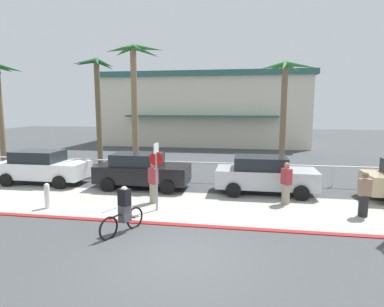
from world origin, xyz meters
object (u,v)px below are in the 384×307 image
object	(u,v)px
palm_tree_1	(97,88)
pedestrian_2	(364,196)
palm_tree_3	(285,89)
pedestrian_0	(286,185)
palm_tree_2	(135,78)
pedestrian_1	(153,184)
car_white_0	(42,167)
bollard_1	(47,195)
car_silver_2	(265,175)
stop_sign_bike_lane	(156,167)
car_black_1	(142,170)
cyclist_black_0	(124,211)

from	to	relation	value
palm_tree_1	pedestrian_2	xyz separation A→B (m)	(13.97, -8.41, -4.34)
palm_tree_3	pedestrian_0	bearing A→B (deg)	-95.07
palm_tree_2	pedestrian_1	size ratio (longest dim) A/B	4.40
palm_tree_3	pedestrian_1	size ratio (longest dim) A/B	3.86
palm_tree_2	car_white_0	xyz separation A→B (m)	(-3.67, -3.86, -4.70)
bollard_1	palm_tree_3	world-z (taller)	palm_tree_3
palm_tree_1	pedestrian_0	bearing A→B (deg)	-32.64
palm_tree_3	car_silver_2	distance (m)	7.12
palm_tree_2	car_white_0	size ratio (longest dim) A/B	1.70
stop_sign_bike_lane	pedestrian_1	world-z (taller)	stop_sign_bike_lane
pedestrian_0	pedestrian_1	size ratio (longest dim) A/B	1.01
palm_tree_3	car_white_0	bearing A→B (deg)	-155.84
car_black_1	car_white_0	bearing A→B (deg)	179.11
palm_tree_2	pedestrian_1	distance (m)	8.32
palm_tree_1	bollard_1	bearing A→B (deg)	-76.23
bollard_1	pedestrian_2	size ratio (longest dim) A/B	0.61
palm_tree_3	car_white_0	distance (m)	14.21
palm_tree_2	car_black_1	distance (m)	6.34
palm_tree_2	car_black_1	world-z (taller)	palm_tree_2
car_black_1	car_silver_2	world-z (taller)	same
cyclist_black_0	car_white_0	bearing A→B (deg)	139.89
stop_sign_bike_lane	palm_tree_3	xyz separation A→B (m)	(5.52, 8.79, 3.27)
stop_sign_bike_lane	car_white_0	size ratio (longest dim) A/B	0.58
car_white_0	stop_sign_bike_lane	bearing A→B (deg)	-24.98
car_white_0	pedestrian_1	size ratio (longest dim) A/B	2.59
bollard_1	pedestrian_2	xyz separation A→B (m)	(11.66, 0.99, 0.23)
palm_tree_1	cyclist_black_0	world-z (taller)	palm_tree_1
cyclist_black_0	bollard_1	bearing A→B (deg)	154.87
car_black_1	cyclist_black_0	bearing A→B (deg)	-77.63
car_white_0	pedestrian_2	world-z (taller)	car_white_0
palm_tree_1	pedestrian_2	distance (m)	16.87
bollard_1	palm_tree_3	bearing A→B (deg)	43.44
bollard_1	palm_tree_2	distance (m)	9.12
car_white_0	palm_tree_1	bearing A→B (deg)	86.34
car_silver_2	pedestrian_0	xyz separation A→B (m)	(0.76, -1.49, -0.08)
palm_tree_3	pedestrian_0	distance (m)	8.30
car_white_0	pedestrian_2	size ratio (longest dim) A/B	2.70
car_silver_2	pedestrian_1	bearing A→B (deg)	-153.71
car_black_1	palm_tree_1	bearing A→B (deg)	130.22
palm_tree_1	pedestrian_0	world-z (taller)	palm_tree_1
car_white_0	car_silver_2	world-z (taller)	same
car_black_1	car_silver_2	size ratio (longest dim) A/B	1.00
palm_tree_1	palm_tree_3	xyz separation A→B (m)	(12.06, -0.16, -0.15)
palm_tree_2	car_white_0	bearing A→B (deg)	-133.50
car_silver_2	cyclist_black_0	world-z (taller)	car_silver_2
stop_sign_bike_lane	pedestrian_0	xyz separation A→B (m)	(4.89, 1.63, -0.89)
pedestrian_0	pedestrian_1	distance (m)	5.33
cyclist_black_0	pedestrian_2	xyz separation A→B (m)	(7.87, 2.76, 0.05)
stop_sign_bike_lane	bollard_1	bearing A→B (deg)	-173.93
stop_sign_bike_lane	car_silver_2	bearing A→B (deg)	37.07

